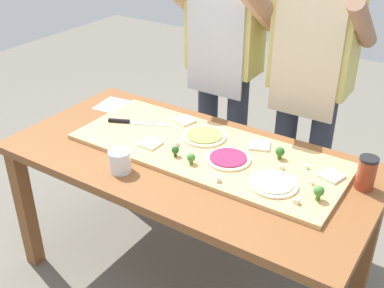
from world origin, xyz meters
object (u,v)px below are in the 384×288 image
at_px(prep_table, 188,174).
at_px(cheese_crumble_d, 307,167).
at_px(cheese_crumble_c, 218,179).
at_px(cook_left, 224,53).
at_px(pizza_whole_beet_magenta, 228,159).
at_px(pizza_slice_far_right, 150,144).
at_px(pizza_slice_center, 185,121).
at_px(cheese_crumble_f, 177,144).
at_px(pizza_slice_far_left, 260,145).
at_px(cheese_crumble_a, 282,167).
at_px(pizza_slice_near_left, 332,176).
at_px(chefs_knife, 130,122).
at_px(cheese_crumble_e, 297,201).
at_px(cheese_crumble_b, 312,183).
at_px(flour_cup, 120,162).
at_px(pizza_whole_cheese_artichoke, 274,184).
at_px(sauce_jar, 366,173).
at_px(cook_right, 311,71).
at_px(pizza_whole_pesto_green, 204,136).
at_px(broccoli_floret_back_left, 191,158).
at_px(broccoli_floret_front_mid, 175,150).
at_px(broccoli_floret_front_left, 280,152).
at_px(recipe_note, 112,105).

bearing_deg(prep_table, cheese_crumble_d, 18.10).
distance_m(cheese_crumble_c, cook_left, 0.95).
relative_size(pizza_whole_beet_magenta, pizza_slice_far_right, 2.25).
relative_size(pizza_slice_center, cheese_crumble_d, 5.35).
bearing_deg(cheese_crumble_f, cook_left, 101.68).
distance_m(pizza_slice_far_left, cheese_crumble_a, 0.21).
height_order(pizza_slice_near_left, cheese_crumble_c, cheese_crumble_c).
height_order(chefs_knife, cheese_crumble_f, cheese_crumble_f).
bearing_deg(cheese_crumble_e, cheese_crumble_b, 89.44).
bearing_deg(cheese_crumble_d, flour_cup, -147.73).
relative_size(pizza_whole_cheese_artichoke, cheese_crumble_a, 10.71).
xyz_separation_m(sauce_jar, cook_left, (-0.95, 0.50, 0.18)).
bearing_deg(pizza_slice_far_left, cook_right, 84.21).
xyz_separation_m(chefs_knife, pizza_whole_pesto_green, (0.39, 0.08, 0.00)).
bearing_deg(cheese_crumble_e, cook_right, 109.03).
xyz_separation_m(broccoli_floret_back_left, cheese_crumble_a, (0.34, 0.18, -0.02)).
relative_size(cheese_crumble_b, cheese_crumble_c, 0.70).
bearing_deg(cheese_crumble_f, cook_right, 60.57).
bearing_deg(broccoli_floret_front_mid, pizza_whole_pesto_green, 86.18).
relative_size(broccoli_floret_front_left, broccoli_floret_front_mid, 1.17).
xyz_separation_m(broccoli_floret_front_mid, cheese_crumble_e, (0.59, -0.04, -0.02)).
distance_m(pizza_slice_far_right, pizza_slice_near_left, 0.82).
relative_size(pizza_slice_center, flour_cup, 0.92).
xyz_separation_m(pizza_slice_center, cheese_crumble_c, (0.42, -0.38, 0.00)).
bearing_deg(pizza_whole_cheese_artichoke, pizza_whole_beet_magenta, 164.13).
bearing_deg(cheese_crumble_b, chefs_knife, 178.51).
bearing_deg(cook_left, pizza_slice_near_left, -32.49).
bearing_deg(pizza_whole_beet_magenta, flour_cup, -140.02).
relative_size(prep_table, pizza_slice_near_left, 19.36).
relative_size(prep_table, pizza_whole_beet_magenta, 8.38).
bearing_deg(broccoli_floret_front_left, cheese_crumble_c, -114.23).
height_order(pizza_whole_pesto_green, cheese_crumble_a, cheese_crumble_a).
xyz_separation_m(pizza_whole_beet_magenta, pizza_slice_center, (-0.37, 0.21, -0.00)).
xyz_separation_m(broccoli_floret_back_left, cheese_crumble_b, (0.49, 0.13, -0.02)).
xyz_separation_m(broccoli_floret_front_mid, flour_cup, (-0.15, -0.20, -0.01)).
bearing_deg(broccoli_floret_front_mid, cheese_crumble_a, 20.12).
relative_size(pizza_slice_center, broccoli_floret_front_mid, 1.83).
xyz_separation_m(pizza_whole_beet_magenta, cook_right, (0.11, 0.64, 0.23)).
distance_m(pizza_whole_beet_magenta, recipe_note, 0.87).
height_order(chefs_knife, cook_left, cook_left).
bearing_deg(sauce_jar, cheese_crumble_b, -145.65).
distance_m(pizza_whole_beet_magenta, pizza_slice_center, 0.42).
xyz_separation_m(prep_table, cook_left, (-0.21, 0.68, 0.35)).
height_order(broccoli_floret_front_mid, flour_cup, flour_cup).
bearing_deg(pizza_whole_cheese_artichoke, cheese_crumble_c, -154.36).
height_order(pizza_slice_far_right, cheese_crumble_e, cheese_crumble_e).
relative_size(pizza_slice_center, cheese_crumble_c, 4.09).
bearing_deg(broccoli_floret_front_left, prep_table, -154.74).
bearing_deg(pizza_whole_beet_magenta, pizza_slice_center, 150.56).
bearing_deg(sauce_jar, recipe_note, 177.88).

